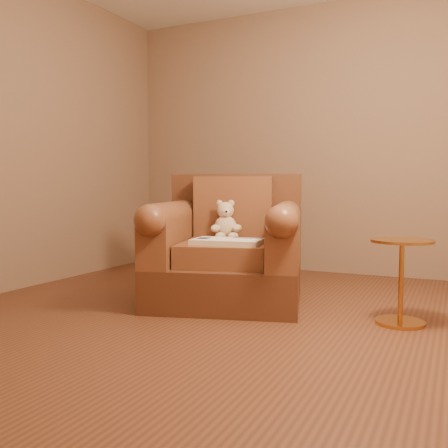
% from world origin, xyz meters
% --- Properties ---
extents(floor, '(4.00, 4.00, 0.00)m').
position_xyz_m(floor, '(0.00, 0.00, 0.00)').
color(floor, brown).
rests_on(floor, ground).
extents(room, '(4.02, 4.02, 2.71)m').
position_xyz_m(room, '(0.00, 0.00, 1.71)').
color(room, '#8B6C56').
rests_on(room, ground).
extents(armchair, '(1.32, 1.29, 0.98)m').
position_xyz_m(armchair, '(-0.21, 0.40, 0.38)').
color(armchair, '#57301D').
rests_on(armchair, floor).
extents(teddy_bear, '(0.23, 0.26, 0.31)m').
position_xyz_m(teddy_bear, '(-0.26, 0.47, 0.58)').
color(teddy_bear, beige).
rests_on(teddy_bear, armchair).
extents(guidebook, '(0.52, 0.36, 0.04)m').
position_xyz_m(guidebook, '(-0.10, 0.15, 0.48)').
color(guidebook, beige).
rests_on(guidebook, armchair).
extents(side_table, '(0.39, 0.39, 0.54)m').
position_xyz_m(side_table, '(1.06, 0.26, 0.29)').
color(side_table, '#C88837').
rests_on(side_table, floor).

